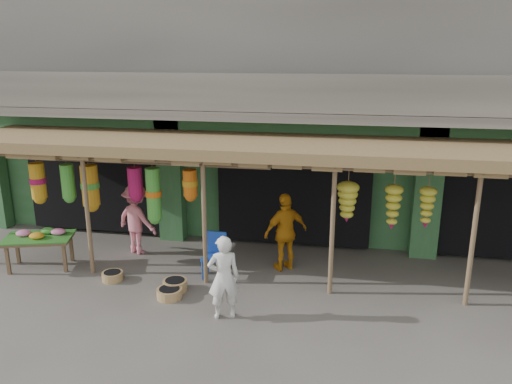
% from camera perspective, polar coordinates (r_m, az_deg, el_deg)
% --- Properties ---
extents(ground, '(80.00, 80.00, 0.00)m').
position_cam_1_polar(ground, '(10.28, 2.79, -10.47)').
color(ground, '#514C47').
rests_on(ground, ground).
extents(building, '(16.40, 6.80, 7.00)m').
position_cam_1_polar(building, '(14.11, 5.78, 10.94)').
color(building, gray).
rests_on(building, ground).
extents(awning, '(14.00, 2.70, 2.79)m').
position_cam_1_polar(awning, '(10.23, 2.62, 4.65)').
color(awning, brown).
rests_on(awning, ground).
extents(flower_table, '(1.57, 1.19, 0.84)m').
position_cam_1_polar(flower_table, '(11.74, -23.49, -4.83)').
color(flower_table, brown).
rests_on(flower_table, ground).
extents(blue_chair, '(0.45, 0.46, 0.94)m').
position_cam_1_polar(blue_chair, '(10.47, -4.73, -6.87)').
color(blue_chair, '#1B43B0').
rests_on(blue_chair, ground).
extents(basket_left, '(0.47, 0.47, 0.18)m').
position_cam_1_polar(basket_left, '(10.81, -16.08, -9.23)').
color(basket_left, olive).
rests_on(basket_left, ground).
extents(basket_mid, '(0.57, 0.57, 0.19)m').
position_cam_1_polar(basket_mid, '(9.85, -9.85, -11.33)').
color(basket_mid, olive).
rests_on(basket_mid, ground).
extents(basket_right, '(0.60, 0.60, 0.22)m').
position_cam_1_polar(basket_right, '(10.10, -9.24, -10.48)').
color(basket_right, olive).
rests_on(basket_right, ground).
extents(person_front, '(0.65, 0.54, 1.53)m').
position_cam_1_polar(person_front, '(8.79, -3.72, -9.71)').
color(person_front, silver).
rests_on(person_front, ground).
extents(person_vendor, '(1.05, 0.91, 1.69)m').
position_cam_1_polar(person_vendor, '(10.63, 3.42, -4.60)').
color(person_vendor, '#C77C12').
rests_on(person_vendor, ground).
extents(person_shopper, '(1.20, 0.93, 1.64)m').
position_cam_1_polar(person_shopper, '(11.83, -13.49, -3.03)').
color(person_shopper, pink).
rests_on(person_shopper, ground).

